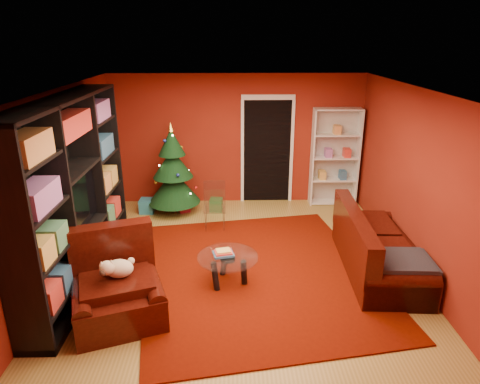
{
  "coord_description": "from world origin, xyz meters",
  "views": [
    {
      "loc": [
        -0.14,
        -5.65,
        3.27
      ],
      "look_at": [
        0.0,
        0.4,
        1.05
      ],
      "focal_mm": 32.0,
      "sensor_mm": 36.0,
      "label": 1
    }
  ],
  "objects_px": {
    "gift_box_green": "(216,205)",
    "armchair": "(117,287)",
    "gift_box_teal": "(147,206)",
    "white_bookshelf": "(335,157)",
    "rug": "(257,273)",
    "gift_box_red": "(184,206)",
    "christmas_tree": "(173,170)",
    "sofa": "(380,242)",
    "media_unit": "(72,194)",
    "coffee_table": "(228,270)",
    "dog": "(119,269)",
    "acrylic_chair": "(215,209)"
  },
  "relations": [
    {
      "from": "gift_box_green",
      "to": "armchair",
      "type": "height_order",
      "value": "armchair"
    },
    {
      "from": "gift_box_teal",
      "to": "white_bookshelf",
      "type": "bearing_deg",
      "value": 6.45
    },
    {
      "from": "rug",
      "to": "gift_box_red",
      "type": "relative_size",
      "value": 18.51
    },
    {
      "from": "gift_box_teal",
      "to": "white_bookshelf",
      "type": "relative_size",
      "value": 0.14
    },
    {
      "from": "gift_box_green",
      "to": "armchair",
      "type": "distance_m",
      "value": 3.6
    },
    {
      "from": "christmas_tree",
      "to": "sofa",
      "type": "relative_size",
      "value": 0.84
    },
    {
      "from": "media_unit",
      "to": "sofa",
      "type": "xyz_separation_m",
      "value": [
        4.29,
        0.08,
        -0.81
      ]
    },
    {
      "from": "gift_box_teal",
      "to": "coffee_table",
      "type": "relative_size",
      "value": 0.32
    },
    {
      "from": "sofa",
      "to": "coffee_table",
      "type": "xyz_separation_m",
      "value": [
        -2.21,
        -0.32,
        -0.24
      ]
    },
    {
      "from": "media_unit",
      "to": "gift_box_red",
      "type": "xyz_separation_m",
      "value": [
        1.21,
        2.41,
        -1.17
      ]
    },
    {
      "from": "rug",
      "to": "gift_box_green",
      "type": "distance_m",
      "value": 2.51
    },
    {
      "from": "gift_box_teal",
      "to": "dog",
      "type": "height_order",
      "value": "dog"
    },
    {
      "from": "christmas_tree",
      "to": "dog",
      "type": "xyz_separation_m",
      "value": [
        -0.24,
        -3.3,
        -0.21
      ]
    },
    {
      "from": "media_unit",
      "to": "christmas_tree",
      "type": "relative_size",
      "value": 1.86
    },
    {
      "from": "sofa",
      "to": "media_unit",
      "type": "bearing_deg",
      "value": 93.92
    },
    {
      "from": "christmas_tree",
      "to": "gift_box_green",
      "type": "bearing_deg",
      "value": 4.6
    },
    {
      "from": "rug",
      "to": "gift_box_teal",
      "type": "bearing_deg",
      "value": 130.69
    },
    {
      "from": "acrylic_chair",
      "to": "white_bookshelf",
      "type": "bearing_deg",
      "value": 25.88
    },
    {
      "from": "media_unit",
      "to": "white_bookshelf",
      "type": "xyz_separation_m",
      "value": [
        4.22,
        2.8,
        -0.29
      ]
    },
    {
      "from": "white_bookshelf",
      "to": "dog",
      "type": "bearing_deg",
      "value": -131.87
    },
    {
      "from": "gift_box_red",
      "to": "armchair",
      "type": "distance_m",
      "value": 3.43
    },
    {
      "from": "gift_box_teal",
      "to": "gift_box_red",
      "type": "distance_m",
      "value": 0.72
    },
    {
      "from": "rug",
      "to": "dog",
      "type": "distance_m",
      "value": 2.06
    },
    {
      "from": "media_unit",
      "to": "coffee_table",
      "type": "distance_m",
      "value": 2.35
    },
    {
      "from": "christmas_tree",
      "to": "coffee_table",
      "type": "xyz_separation_m",
      "value": [
        1.05,
        -2.61,
        -0.64
      ]
    },
    {
      "from": "media_unit",
      "to": "armchair",
      "type": "bearing_deg",
      "value": -51.47
    },
    {
      "from": "white_bookshelf",
      "to": "sofa",
      "type": "relative_size",
      "value": 0.94
    },
    {
      "from": "gift_box_green",
      "to": "gift_box_red",
      "type": "bearing_deg",
      "value": -176.7
    },
    {
      "from": "media_unit",
      "to": "gift_box_teal",
      "type": "distance_m",
      "value": 2.68
    },
    {
      "from": "gift_box_red",
      "to": "coffee_table",
      "type": "relative_size",
      "value": 0.24
    },
    {
      "from": "rug",
      "to": "media_unit",
      "type": "distance_m",
      "value": 2.81
    },
    {
      "from": "coffee_table",
      "to": "gift_box_red",
      "type": "bearing_deg",
      "value": 108.38
    },
    {
      "from": "christmas_tree",
      "to": "white_bookshelf",
      "type": "distance_m",
      "value": 3.22
    },
    {
      "from": "rug",
      "to": "gift_box_red",
      "type": "distance_m",
      "value": 2.71
    },
    {
      "from": "coffee_table",
      "to": "acrylic_chair",
      "type": "bearing_deg",
      "value": 97.51
    },
    {
      "from": "media_unit",
      "to": "armchair",
      "type": "relative_size",
      "value": 2.95
    },
    {
      "from": "gift_box_teal",
      "to": "acrylic_chair",
      "type": "relative_size",
      "value": 0.36
    },
    {
      "from": "sofa",
      "to": "acrylic_chair",
      "type": "xyz_separation_m",
      "value": [
        -2.45,
        1.51,
        -0.07
      ]
    },
    {
      "from": "gift_box_teal",
      "to": "gift_box_green",
      "type": "relative_size",
      "value": 1.12
    },
    {
      "from": "armchair",
      "to": "coffee_table",
      "type": "bearing_deg",
      "value": 10.39
    },
    {
      "from": "armchair",
      "to": "coffee_table",
      "type": "relative_size",
      "value": 1.34
    },
    {
      "from": "gift_box_red",
      "to": "acrylic_chair",
      "type": "height_order",
      "value": "acrylic_chair"
    },
    {
      "from": "coffee_table",
      "to": "dog",
      "type": "bearing_deg",
      "value": -152.14
    },
    {
      "from": "rug",
      "to": "coffee_table",
      "type": "distance_m",
      "value": 0.54
    },
    {
      "from": "armchair",
      "to": "media_unit",
      "type": "bearing_deg",
      "value": 108.94
    },
    {
      "from": "media_unit",
      "to": "armchair",
      "type": "distance_m",
      "value": 1.5
    },
    {
      "from": "christmas_tree",
      "to": "white_bookshelf",
      "type": "height_order",
      "value": "white_bookshelf"
    },
    {
      "from": "white_bookshelf",
      "to": "rug",
      "type": "bearing_deg",
      "value": -120.87
    },
    {
      "from": "armchair",
      "to": "coffee_table",
      "type": "distance_m",
      "value": 1.53
    },
    {
      "from": "media_unit",
      "to": "dog",
      "type": "height_order",
      "value": "media_unit"
    }
  ]
}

